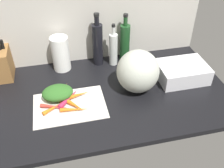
{
  "coord_description": "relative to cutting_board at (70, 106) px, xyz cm",
  "views": [
    {
      "loc": [
        -7.84,
        -111.73,
        96.31
      ],
      "look_at": [
        16.53,
        -6.05,
        10.03
      ],
      "focal_mm": 41.37,
      "sensor_mm": 36.0,
      "label": 1
    }
  ],
  "objects": [
    {
      "name": "ground_plane",
      "position": [
        7.26,
        7.4,
        -1.9
      ],
      "size": [
        170.0,
        80.0,
        3.0
      ],
      "primitive_type": "cube",
      "color": "black"
    },
    {
      "name": "wall_back",
      "position": [
        7.26,
        45.9,
        29.6
      ],
      "size": [
        170.0,
        3.0,
        60.0
      ],
      "primitive_type": "cube",
      "color": "#BCB7AD",
      "rests_on": "ground_plane"
    },
    {
      "name": "cutting_board",
      "position": [
        0.0,
        0.0,
        0.0
      ],
      "size": [
        38.56,
        27.03,
        0.8
      ],
      "primitive_type": "cube",
      "color": "beige",
      "rests_on": "ground_plane"
    },
    {
      "name": "carrot_0",
      "position": [
        -7.89,
        -0.76,
        1.48
      ],
      "size": [
        15.35,
        7.48,
        2.17
      ],
      "primitive_type": "cone",
      "rotation": [
        0.0,
        1.57,
        -0.36
      ],
      "color": "red",
      "rests_on": "cutting_board"
    },
    {
      "name": "carrot_1",
      "position": [
        3.5,
        5.14,
        1.99
      ],
      "size": [
        17.79,
        6.46,
        3.18
      ],
      "primitive_type": "cone",
      "rotation": [
        0.0,
        1.57,
        0.19
      ],
      "color": "orange",
      "rests_on": "cutting_board"
    },
    {
      "name": "carrot_2",
      "position": [
        -5.8,
        11.82,
        1.57
      ],
      "size": [
        14.12,
        13.01,
        2.34
      ],
      "primitive_type": "cone",
      "rotation": [
        0.0,
        1.57,
        0.73
      ],
      "color": "orange",
      "rests_on": "cutting_board"
    },
    {
      "name": "carrot_3",
      "position": [
        -8.47,
        -1.29,
        1.48
      ],
      "size": [
        12.41,
        8.62,
        2.17
      ],
      "primitive_type": "cone",
      "rotation": [
        0.0,
        1.57,
        0.54
      ],
      "color": "orange",
      "rests_on": "cutting_board"
    },
    {
      "name": "carrot_4",
      "position": [
        3.07,
        -2.55,
        1.58
      ],
      "size": [
        9.16,
        10.4,
        2.35
      ],
      "primitive_type": "cone",
      "rotation": [
        0.0,
        1.57,
        -0.88
      ],
      "color": "orange",
      "rests_on": "cutting_board"
    },
    {
      "name": "carrot_5",
      "position": [
        2.37,
        -5.11,
        1.44
      ],
      "size": [
        15.58,
        4.62,
        2.09
      ],
      "primitive_type": "cone",
      "rotation": [
        0.0,
        1.57,
        -0.17
      ],
      "color": "orange",
      "rests_on": "cutting_board"
    },
    {
      "name": "carrot_6",
      "position": [
        0.08,
        3.97,
        1.89
      ],
      "size": [
        13.36,
        14.6,
        2.97
      ],
      "primitive_type": "cone",
      "rotation": [
        0.0,
        1.57,
        0.85
      ],
      "color": "#B2264C",
      "rests_on": "cutting_board"
    },
    {
      "name": "carrot_greens_pile",
      "position": [
        -5.56,
        7.25,
        4.0
      ],
      "size": [
        17.03,
        13.1,
        7.21
      ],
      "primitive_type": "ellipsoid",
      "color": "#2D6023",
      "rests_on": "cutting_board"
    },
    {
      "name": "winter_squash",
      "position": [
        39.77,
        6.33,
        11.94
      ],
      "size": [
        23.95,
        23.65,
        24.68
      ],
      "primitive_type": "ellipsoid",
      "color": "#B2B7A8",
      "rests_on": "ground_plane"
    },
    {
      "name": "knife_block",
      "position": [
        -35.79,
        36.51,
        9.03
      ],
      "size": [
        9.7,
        17.06,
        23.89
      ],
      "color": "olive",
      "rests_on": "ground_plane"
    },
    {
      "name": "paper_towel_roll",
      "position": [
        -0.92,
        36.9,
        10.76
      ],
      "size": [
        11.03,
        11.03,
        22.32
      ],
      "primitive_type": "cylinder",
      "color": "white",
      "rests_on": "ground_plane"
    },
    {
      "name": "bottle_0",
      "position": [
        22.82,
        37.9,
        14.22
      ],
      "size": [
        6.77,
        6.77,
        34.77
      ],
      "color": "black",
      "rests_on": "ground_plane"
    },
    {
      "name": "bottle_1",
      "position": [
        32.45,
        35.0,
        10.9
      ],
      "size": [
        5.39,
        5.39,
        28.21
      ],
      "color": "silver",
      "rests_on": "ground_plane"
    },
    {
      "name": "bottle_2",
      "position": [
        40.96,
        38.64,
        12.76
      ],
      "size": [
        6.55,
        6.55,
        32.31
      ],
      "color": "#19421E",
      "rests_on": "ground_plane"
    },
    {
      "name": "dish_rack",
      "position": [
        69.23,
        9.62,
        4.54
      ],
      "size": [
        29.03,
        21.53,
        9.88
      ],
      "primitive_type": "cube",
      "color": "silver",
      "rests_on": "ground_plane"
    }
  ]
}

